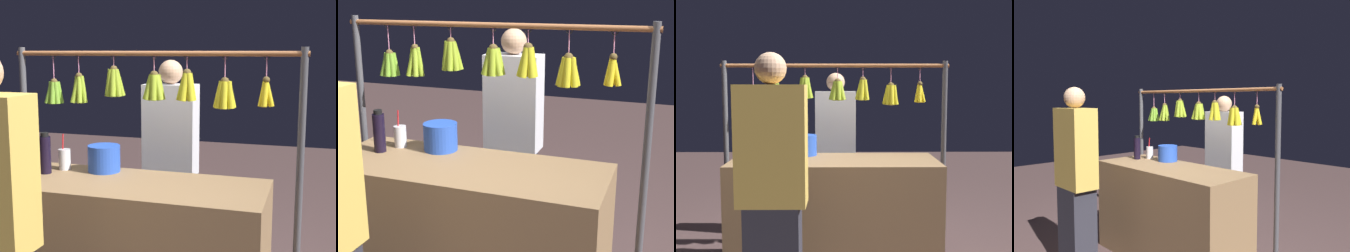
{
  "view_description": "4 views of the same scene",
  "coord_description": "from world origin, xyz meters",
  "views": [
    {
      "loc": [
        -1.01,
        2.49,
        1.66
      ],
      "look_at": [
        -0.23,
        0.0,
        1.25
      ],
      "focal_mm": 51.63,
      "sensor_mm": 36.0,
      "label": 1
    },
    {
      "loc": [
        -1.06,
        2.25,
        1.83
      ],
      "look_at": [
        -0.24,
        0.0,
        1.16
      ],
      "focal_mm": 51.43,
      "sensor_mm": 36.0,
      "label": 2
    },
    {
      "loc": [
        -0.05,
        3.12,
        1.47
      ],
      "look_at": [
        -0.07,
        0.0,
        1.17
      ],
      "focal_mm": 44.23,
      "sensor_mm": 36.0,
      "label": 3
    },
    {
      "loc": [
        -2.45,
        2.22,
        1.55
      ],
      "look_at": [
        -0.17,
        0.0,
        1.31
      ],
      "focal_mm": 37.5,
      "sensor_mm": 36.0,
      "label": 4
    }
  ],
  "objects": [
    {
      "name": "market_counter",
      "position": [
        0.0,
        0.0,
        0.45
      ],
      "size": [
        1.57,
        0.62,
        0.91
      ],
      "primitive_type": "cube",
      "color": "olive",
      "rests_on": "ground"
    },
    {
      "name": "display_rack",
      "position": [
        0.01,
        -0.38,
        1.25
      ],
      "size": [
        1.92,
        0.14,
        1.68
      ],
      "color": "#4C4C51",
      "rests_on": "ground"
    },
    {
      "name": "water_bottle",
      "position": [
        0.57,
        -0.04,
        1.03
      ],
      "size": [
        0.07,
        0.07,
        0.25
      ],
      "color": "black",
      "rests_on": "market_counter"
    },
    {
      "name": "blue_bucket",
      "position": [
        0.25,
        -0.19,
        0.99
      ],
      "size": [
        0.2,
        0.2,
        0.16
      ],
      "primitive_type": "cylinder",
      "color": "blue",
      "rests_on": "market_counter"
    },
    {
      "name": "drink_cup",
      "position": [
        0.51,
        -0.16,
        0.98
      ],
      "size": [
        0.08,
        0.08,
        0.23
      ],
      "color": "silver",
      "rests_on": "market_counter"
    },
    {
      "name": "vendor_person",
      "position": [
        0.0,
        -0.81,
        0.79
      ],
      "size": [
        0.38,
        0.2,
        1.59
      ],
      "color": "#2D2D38",
      "rests_on": "ground"
    },
    {
      "name": "customer_person",
      "position": [
        0.34,
        0.79,
        0.82
      ],
      "size": [
        0.39,
        0.21,
        1.66
      ],
      "color": "#2D2D38",
      "rests_on": "ground"
    }
  ]
}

